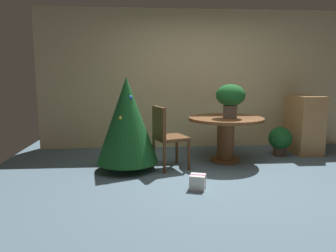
{
  "coord_description": "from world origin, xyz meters",
  "views": [
    {
      "loc": [
        -1.04,
        -3.9,
        1.37
      ],
      "look_at": [
        -0.69,
        0.6,
        0.66
      ],
      "focal_mm": 33.97,
      "sensor_mm": 36.0,
      "label": 1
    }
  ],
  "objects": [
    {
      "name": "wooden_cabinet",
      "position": [
        1.83,
        1.53,
        0.51
      ],
      "size": [
        0.46,
        0.73,
        1.03
      ],
      "color": "#B27F4C",
      "rests_on": "ground_plane"
    },
    {
      "name": "round_dining_table",
      "position": [
        0.28,
        1.05,
        0.52
      ],
      "size": [
        1.2,
        1.2,
        0.72
      ],
      "color": "brown",
      "rests_on": "ground_plane"
    },
    {
      "name": "back_wall_panel",
      "position": [
        0.0,
        2.2,
        1.3
      ],
      "size": [
        6.0,
        0.1,
        2.6
      ],
      "primitive_type": "cube",
      "color": "beige",
      "rests_on": "ground_plane"
    },
    {
      "name": "gift_box_cream",
      "position": [
        -0.39,
        -0.21,
        0.09
      ],
      "size": [
        0.23,
        0.22,
        0.18
      ],
      "color": "silver",
      "rests_on": "ground_plane"
    },
    {
      "name": "wooden_chair_left",
      "position": [
        -0.71,
        0.69,
        0.53
      ],
      "size": [
        0.56,
        0.57,
        0.93
      ],
      "color": "brown",
      "rests_on": "ground_plane"
    },
    {
      "name": "holiday_tree",
      "position": [
        -1.28,
        0.69,
        0.74
      ],
      "size": [
        0.9,
        0.9,
        1.36
      ],
      "color": "brown",
      "rests_on": "ground_plane"
    },
    {
      "name": "potted_plant",
      "position": [
        1.32,
        1.32,
        0.28
      ],
      "size": [
        0.4,
        0.4,
        0.51
      ],
      "color": "#4C382D",
      "rests_on": "ground_plane"
    },
    {
      "name": "ground_plane",
      "position": [
        0.0,
        0.0,
        0.0
      ],
      "size": [
        6.6,
        6.6,
        0.0
      ],
      "primitive_type": "plane",
      "color": "slate"
    },
    {
      "name": "flower_vase",
      "position": [
        0.32,
        0.98,
        1.05
      ],
      "size": [
        0.46,
        0.46,
        0.53
      ],
      "color": "#665B51",
      "rests_on": "round_dining_table"
    }
  ]
}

